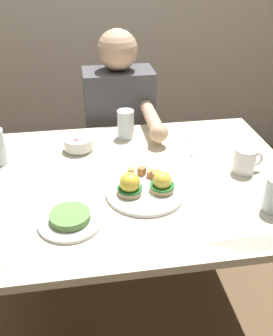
{
  "coord_description": "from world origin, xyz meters",
  "views": [
    {
      "loc": [
        -0.17,
        -1.14,
        1.48
      ],
      "look_at": [
        0.01,
        0.0,
        0.78
      ],
      "focal_mm": 40.08,
      "sensor_mm": 36.0,
      "label": 1
    }
  ],
  "objects_px": {
    "dining_table": "(134,201)",
    "coffee_mug": "(245,160)",
    "fruit_bowl": "(79,144)",
    "water_glass_far": "(126,125)",
    "side_plate": "(70,219)",
    "eggs_benedict_plate": "(145,188)",
    "fork": "(188,145)",
    "diner_person": "(121,130)"
  },
  "relations": [
    {
      "from": "dining_table",
      "to": "coffee_mug",
      "type": "xyz_separation_m",
      "value": [
        0.41,
        -0.02,
        0.16
      ]
    },
    {
      "from": "fruit_bowl",
      "to": "water_glass_far",
      "type": "xyz_separation_m",
      "value": [
        0.21,
        0.09,
        0.03
      ]
    },
    {
      "from": "coffee_mug",
      "to": "side_plate",
      "type": "distance_m",
      "value": 0.67
    },
    {
      "from": "eggs_benedict_plate",
      "to": "side_plate",
      "type": "height_order",
      "value": "eggs_benedict_plate"
    },
    {
      "from": "coffee_mug",
      "to": "fork",
      "type": "xyz_separation_m",
      "value": [
        -0.15,
        0.23,
        -0.05
      ]
    },
    {
      "from": "dining_table",
      "to": "coffee_mug",
      "type": "relative_size",
      "value": 10.79
    },
    {
      "from": "fruit_bowl",
      "to": "coffee_mug",
      "type": "xyz_separation_m",
      "value": [
        0.6,
        -0.27,
        0.02
      ]
    },
    {
      "from": "fruit_bowl",
      "to": "coffee_mug",
      "type": "bearing_deg",
      "value": -23.97
    },
    {
      "from": "coffee_mug",
      "to": "diner_person",
      "type": "relative_size",
      "value": 0.1
    },
    {
      "from": "eggs_benedict_plate",
      "to": "water_glass_far",
      "type": "distance_m",
      "value": 0.44
    },
    {
      "from": "fruit_bowl",
      "to": "fork",
      "type": "distance_m",
      "value": 0.46
    },
    {
      "from": "fruit_bowl",
      "to": "diner_person",
      "type": "height_order",
      "value": "diner_person"
    },
    {
      "from": "side_plate",
      "to": "fruit_bowl",
      "type": "bearing_deg",
      "value": 85.22
    },
    {
      "from": "diner_person",
      "to": "eggs_benedict_plate",
      "type": "bearing_deg",
      "value": -90.08
    },
    {
      "from": "water_glass_far",
      "to": "side_plate",
      "type": "bearing_deg",
      "value": -113.72
    },
    {
      "from": "fork",
      "to": "coffee_mug",
      "type": "bearing_deg",
      "value": -57.54
    },
    {
      "from": "dining_table",
      "to": "fork",
      "type": "bearing_deg",
      "value": 38.57
    },
    {
      "from": "water_glass_far",
      "to": "diner_person",
      "type": "bearing_deg",
      "value": 88.29
    },
    {
      "from": "side_plate",
      "to": "diner_person",
      "type": "xyz_separation_m",
      "value": [
        0.25,
        0.82,
        -0.1
      ]
    },
    {
      "from": "eggs_benedict_plate",
      "to": "diner_person",
      "type": "bearing_deg",
      "value": 89.92
    },
    {
      "from": "diner_person",
      "to": "fruit_bowl",
      "type": "bearing_deg",
      "value": -120.99
    },
    {
      "from": "fork",
      "to": "diner_person",
      "type": "bearing_deg",
      "value": 121.58
    },
    {
      "from": "eggs_benedict_plate",
      "to": "coffee_mug",
      "type": "xyz_separation_m",
      "value": [
        0.39,
        0.09,
        0.03
      ]
    },
    {
      "from": "coffee_mug",
      "to": "side_plate",
      "type": "height_order",
      "value": "coffee_mug"
    },
    {
      "from": "fork",
      "to": "diner_person",
      "type": "distance_m",
      "value": 0.47
    },
    {
      "from": "coffee_mug",
      "to": "fork",
      "type": "distance_m",
      "value": 0.28
    },
    {
      "from": "dining_table",
      "to": "diner_person",
      "type": "relative_size",
      "value": 1.05
    },
    {
      "from": "coffee_mug",
      "to": "eggs_benedict_plate",
      "type": "bearing_deg",
      "value": -167.55
    },
    {
      "from": "dining_table",
      "to": "water_glass_far",
      "type": "height_order",
      "value": "water_glass_far"
    },
    {
      "from": "fork",
      "to": "side_plate",
      "type": "relative_size",
      "value": 0.78
    },
    {
      "from": "eggs_benedict_plate",
      "to": "fork",
      "type": "relative_size",
      "value": 1.73
    },
    {
      "from": "eggs_benedict_plate",
      "to": "fruit_bowl",
      "type": "xyz_separation_m",
      "value": [
        -0.21,
        0.35,
        0.0
      ]
    },
    {
      "from": "dining_table",
      "to": "fork",
      "type": "xyz_separation_m",
      "value": [
        0.26,
        0.21,
        0.11
      ]
    },
    {
      "from": "fruit_bowl",
      "to": "water_glass_far",
      "type": "height_order",
      "value": "water_glass_far"
    },
    {
      "from": "side_plate",
      "to": "coffee_mug",
      "type": "bearing_deg",
      "value": 17.37
    },
    {
      "from": "eggs_benedict_plate",
      "to": "fruit_bowl",
      "type": "relative_size",
      "value": 2.25
    },
    {
      "from": "eggs_benedict_plate",
      "to": "side_plate",
      "type": "xyz_separation_m",
      "value": [
        -0.25,
        -0.11,
        -0.01
      ]
    },
    {
      "from": "dining_table",
      "to": "fruit_bowl",
      "type": "distance_m",
      "value": 0.34
    },
    {
      "from": "fork",
      "to": "diner_person",
      "type": "xyz_separation_m",
      "value": [
        -0.24,
        0.39,
        -0.09
      ]
    },
    {
      "from": "water_glass_far",
      "to": "diner_person",
      "type": "xyz_separation_m",
      "value": [
        0.01,
        0.27,
        -0.14
      ]
    },
    {
      "from": "fork",
      "to": "water_glass_far",
      "type": "distance_m",
      "value": 0.28
    },
    {
      "from": "fruit_bowl",
      "to": "diner_person",
      "type": "xyz_separation_m",
      "value": [
        0.21,
        0.36,
        -0.12
      ]
    }
  ]
}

